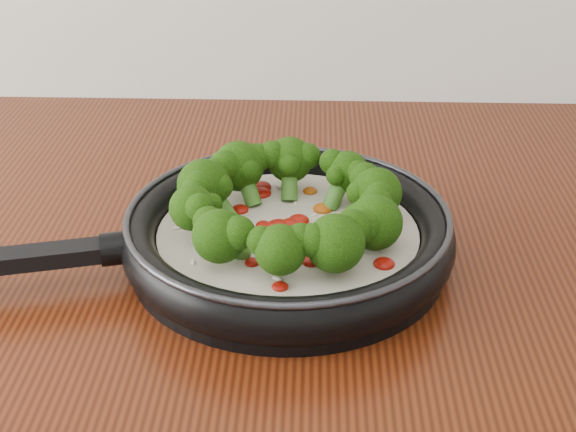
{
  "coord_description": "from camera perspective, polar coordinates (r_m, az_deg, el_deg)",
  "views": [
    {
      "loc": [
        -0.0,
        0.35,
        1.33
      ],
      "look_at": [
        -0.03,
        1.04,
        0.95
      ],
      "focal_mm": 51.04,
      "sensor_mm": 36.0,
      "label": 1
    }
  ],
  "objects": [
    {
      "name": "skillet",
      "position": [
        0.8,
        -0.22,
        -0.91
      ],
      "size": [
        0.54,
        0.4,
        0.09
      ],
      "color": "black",
      "rests_on": "counter"
    }
  ]
}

